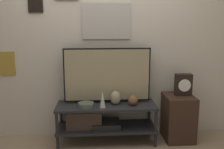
{
  "coord_description": "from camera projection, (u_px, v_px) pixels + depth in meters",
  "views": [
    {
      "loc": [
        -0.15,
        -3.04,
        1.61
      ],
      "look_at": [
        0.08,
        0.27,
        0.93
      ],
      "focal_mm": 42.0,
      "sensor_mm": 36.0,
      "label": 1
    }
  ],
  "objects": [
    {
      "name": "vase_round_glass",
      "position": [
        133.0,
        100.0,
        3.44
      ],
      "size": [
        0.13,
        0.13,
        0.13
      ],
      "color": "brown",
      "rests_on": "media_console"
    },
    {
      "name": "vase_wide_bowl",
      "position": [
        86.0,
        105.0,
        3.34
      ],
      "size": [
        0.2,
        0.2,
        0.06
      ],
      "color": "#4C5647",
      "rests_on": "media_console"
    },
    {
      "name": "media_console",
      "position": [
        98.0,
        118.0,
        3.5
      ],
      "size": [
        1.31,
        0.47,
        0.52
      ],
      "color": "#232326",
      "rests_on": "ground_plane"
    },
    {
      "name": "vase_urn_stoneware",
      "position": [
        116.0,
        98.0,
        3.45
      ],
      "size": [
        0.14,
        0.11,
        0.18
      ],
      "color": "tan",
      "rests_on": "media_console"
    },
    {
      "name": "vase_slim_bronze",
      "position": [
        103.0,
        99.0,
        3.32
      ],
      "size": [
        0.07,
        0.07,
        0.22
      ],
      "color": "beige",
      "rests_on": "media_console"
    },
    {
      "name": "side_table",
      "position": [
        178.0,
        117.0,
        3.58
      ],
      "size": [
        0.38,
        0.45,
        0.62
      ],
      "color": "#382319",
      "rests_on": "ground_plane"
    },
    {
      "name": "mantel_clock",
      "position": [
        183.0,
        85.0,
        3.52
      ],
      "size": [
        0.22,
        0.11,
        0.29
      ],
      "color": "black",
      "rests_on": "side_table"
    },
    {
      "name": "television",
      "position": [
        107.0,
        75.0,
        3.49
      ],
      "size": [
        1.15,
        0.05,
        0.74
      ],
      "color": "black",
      "rests_on": "media_console"
    },
    {
      "name": "wall_back",
      "position": [
        104.0,
        40.0,
        3.57
      ],
      "size": [
        6.4,
        0.08,
        2.7
      ],
      "color": "beige",
      "rests_on": "ground_plane"
    }
  ]
}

